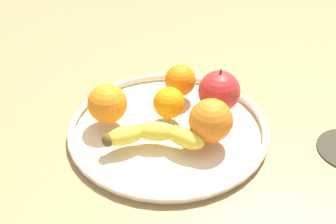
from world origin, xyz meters
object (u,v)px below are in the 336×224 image
at_px(apple, 219,91).
at_px(orange_back_right, 167,103).
at_px(orange_back_left, 180,80).
at_px(fruit_bowl, 168,129).
at_px(orange_front_left, 107,104).
at_px(orange_front_right, 211,120).
at_px(banana, 154,135).

distance_m(apple, orange_back_right, 0.10).
bearing_deg(orange_back_left, fruit_bowl, 80.04).
height_order(orange_back_left, orange_back_right, orange_back_left).
distance_m(orange_front_left, orange_back_right, 0.11).
relative_size(orange_back_left, orange_back_right, 1.05).
bearing_deg(fruit_bowl, orange_back_left, -99.96).
bearing_deg(orange_front_right, orange_back_left, -67.23).
xyz_separation_m(fruit_bowl, orange_back_right, (0.00, -0.03, 0.04)).
bearing_deg(orange_front_left, orange_front_right, 167.30).
bearing_deg(orange_back_right, fruit_bowl, 96.41).
xyz_separation_m(orange_front_left, orange_back_right, (-0.11, -0.02, -0.01)).
xyz_separation_m(orange_back_left, orange_front_left, (0.13, 0.10, 0.01)).
bearing_deg(fruit_bowl, apple, -148.82).
bearing_deg(orange_back_right, orange_back_left, -105.84).
bearing_deg(banana, orange_front_right, -168.87).
relative_size(fruit_bowl, orange_front_right, 4.79).
bearing_deg(apple, orange_back_left, -32.66).
distance_m(fruit_bowl, orange_front_left, 0.12).
height_order(fruit_bowl, banana, banana).
bearing_deg(orange_back_left, orange_front_left, 36.13).
bearing_deg(orange_front_right, orange_back_right, -37.59).
height_order(fruit_bowl, orange_back_left, orange_back_left).
distance_m(apple, orange_back_left, 0.09).
bearing_deg(orange_front_left, banana, 145.90).
distance_m(fruit_bowl, orange_front_right, 0.10).
height_order(fruit_bowl, orange_back_right, orange_back_right).
height_order(banana, orange_front_right, orange_front_right).
bearing_deg(orange_front_right, banana, 10.47).
distance_m(apple, orange_front_right, 0.09).
xyz_separation_m(banana, orange_front_right, (-0.10, -0.02, 0.02)).
xyz_separation_m(orange_back_left, orange_front_right, (-0.06, 0.14, 0.01)).
relative_size(fruit_bowl, banana, 1.98).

